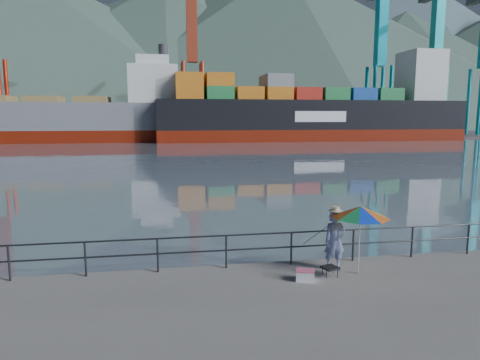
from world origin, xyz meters
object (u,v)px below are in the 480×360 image
container_ship (320,110)px  fisherman (335,241)px  beach_umbrella (361,212)px  cooler_bag (305,276)px  bulk_carrier (70,119)px

container_ship → fisherman: bearing=-109.7°
beach_umbrella → container_ship: 75.54m
fisherman → beach_umbrella: beach_umbrella is taller
cooler_bag → bulk_carrier: (-21.61, 74.15, 3.93)m
fisherman → beach_umbrella: (0.56, -0.43, 0.94)m
fisherman → cooler_bag: 1.51m
cooler_bag → container_ship: size_ratio=0.01×
beach_umbrella → bulk_carrier: 77.50m
fisherman → cooler_bag: fisherman is taller
fisherman → beach_umbrella: bearing=-37.6°
beach_umbrella → container_ship: container_ship is taller
fisherman → container_ship: (25.33, 70.83, 4.95)m
cooler_bag → container_ship: (26.44, 71.53, 5.69)m
container_ship → beach_umbrella: bearing=-109.2°
cooler_bag → bulk_carrier: size_ratio=0.01×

